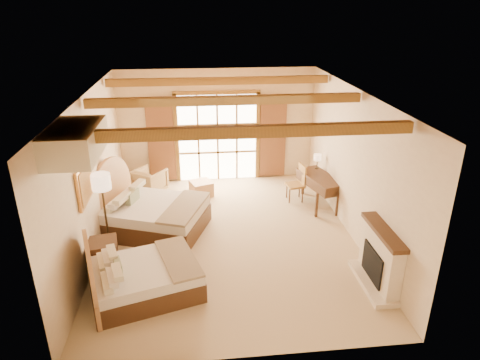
{
  "coord_description": "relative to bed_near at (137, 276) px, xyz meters",
  "views": [
    {
      "loc": [
        -0.62,
        -8.28,
        4.87
      ],
      "look_at": [
        0.29,
        0.2,
        1.29
      ],
      "focal_mm": 32.0,
      "sensor_mm": 36.0,
      "label": 1
    }
  ],
  "objects": [
    {
      "name": "french_doors",
      "position": [
        1.77,
        5.23,
        0.88
      ],
      "size": [
        3.95,
        0.08,
        2.6
      ],
      "color": "white",
      "rests_on": "ground"
    },
    {
      "name": "bed_far",
      "position": [
        -0.02,
        2.31,
        0.06
      ],
      "size": [
        2.72,
        2.3,
        1.44
      ],
      "rotation": [
        0.0,
        0.0,
        -0.35
      ],
      "color": "#412914",
      "rests_on": "floor"
    },
    {
      "name": "armchair",
      "position": [
        -0.15,
        4.42,
        -0.03
      ],
      "size": [
        1.04,
        1.05,
        0.69
      ],
      "primitive_type": "imported",
      "rotation": [
        0.0,
        0.0,
        -3.75
      ],
      "color": "tan",
      "rests_on": "floor"
    },
    {
      "name": "painting",
      "position": [
        -0.94,
        1.04,
        1.38
      ],
      "size": [
        0.06,
        0.95,
        0.75
      ],
      "color": "#C7883E",
      "rests_on": "wall_left"
    },
    {
      "name": "wall_back",
      "position": [
        1.77,
        5.29,
        1.23
      ],
      "size": [
        5.5,
        0.0,
        5.5
      ],
      "primitive_type": "plane",
      "rotation": [
        1.57,
        0.0,
        0.0
      ],
      "color": "beige",
      "rests_on": "ground"
    },
    {
      "name": "nightstand",
      "position": [
        -0.72,
        0.77,
        -0.04
      ],
      "size": [
        0.64,
        0.64,
        0.66
      ],
      "primitive_type": "cube",
      "rotation": [
        0.0,
        0.0,
        0.18
      ],
      "color": "#412914",
      "rests_on": "floor"
    },
    {
      "name": "fireplace",
      "position": [
        4.36,
        -0.21,
        0.14
      ],
      "size": [
        0.46,
        1.4,
        1.16
      ],
      "color": "beige",
      "rests_on": "ground"
    },
    {
      "name": "desk",
      "position": [
        4.25,
        3.22,
        0.05
      ],
      "size": [
        1.0,
        1.57,
        0.78
      ],
      "rotation": [
        0.0,
        0.0,
        0.28
      ],
      "color": "#412914",
      "rests_on": "floor"
    },
    {
      "name": "floor",
      "position": [
        1.77,
        1.79,
        -0.37
      ],
      "size": [
        7.0,
        7.0,
        0.0
      ],
      "primitive_type": "plane",
      "color": "tan",
      "rests_on": "ground"
    },
    {
      "name": "ceiling",
      "position": [
        1.77,
        1.79,
        2.83
      ],
      "size": [
        7.0,
        7.0,
        0.0
      ],
      "primitive_type": "plane",
      "rotation": [
        3.14,
        0.0,
        0.0
      ],
      "color": "#B16A36",
      "rests_on": "ground"
    },
    {
      "name": "wall_right",
      "position": [
        4.52,
        1.79,
        1.23
      ],
      "size": [
        0.0,
        7.0,
        7.0
      ],
      "primitive_type": "plane",
      "rotation": [
        1.57,
        0.0,
        -1.57
      ],
      "color": "beige",
      "rests_on": "ground"
    },
    {
      "name": "ottoman",
      "position": [
        1.24,
        4.13,
        -0.18
      ],
      "size": [
        0.68,
        0.68,
        0.39
      ],
      "primitive_type": "cube",
      "rotation": [
        0.0,
        0.0,
        0.34
      ],
      "color": "tan",
      "rests_on": "floor"
    },
    {
      "name": "desk_lamp",
      "position": [
        4.3,
        3.77,
        0.71
      ],
      "size": [
        0.19,
        0.19,
        0.39
      ],
      "color": "#352918",
      "rests_on": "desk"
    },
    {
      "name": "bed_near",
      "position": [
        0.0,
        0.0,
        0.0
      ],
      "size": [
        2.24,
        1.88,
        1.23
      ],
      "rotation": [
        0.0,
        0.0,
        0.29
      ],
      "color": "#412914",
      "rests_on": "floor"
    },
    {
      "name": "wall_left",
      "position": [
        -0.98,
        1.79,
        1.23
      ],
      "size": [
        0.0,
        7.0,
        7.0
      ],
      "primitive_type": "plane",
      "rotation": [
        1.57,
        0.0,
        1.57
      ],
      "color": "beige",
      "rests_on": "ground"
    },
    {
      "name": "floor_lamp",
      "position": [
        -0.73,
        1.43,
        1.13
      ],
      "size": [
        0.37,
        0.37,
        1.77
      ],
      "color": "#352918",
      "rests_on": "floor"
    },
    {
      "name": "ceiling_beams",
      "position": [
        1.77,
        1.79,
        2.71
      ],
      "size": [
        5.39,
        4.6,
        0.18
      ],
      "primitive_type": null,
      "color": "olive",
      "rests_on": "ceiling"
    },
    {
      "name": "canopy_valance",
      "position": [
        -0.63,
        -0.21,
        2.58
      ],
      "size": [
        0.7,
        1.4,
        0.45
      ],
      "primitive_type": "cube",
      "color": "beige",
      "rests_on": "ceiling"
    },
    {
      "name": "desk_chair",
      "position": [
        3.7,
        3.54,
        -0.07
      ],
      "size": [
        0.5,
        0.49,
        0.97
      ],
      "rotation": [
        0.0,
        0.0,
        0.17
      ],
      "color": "olive",
      "rests_on": "floor"
    }
  ]
}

